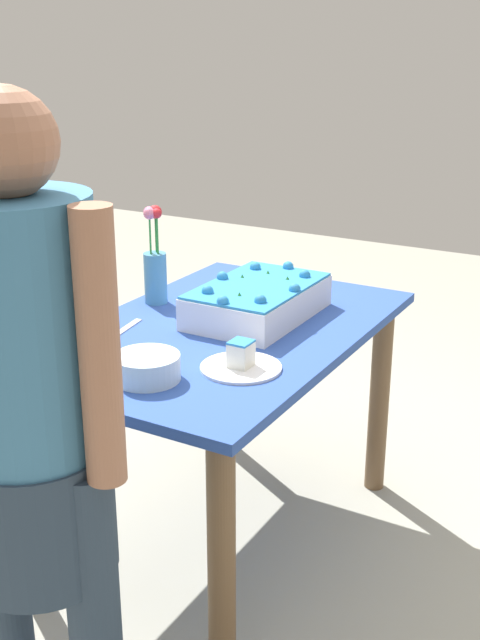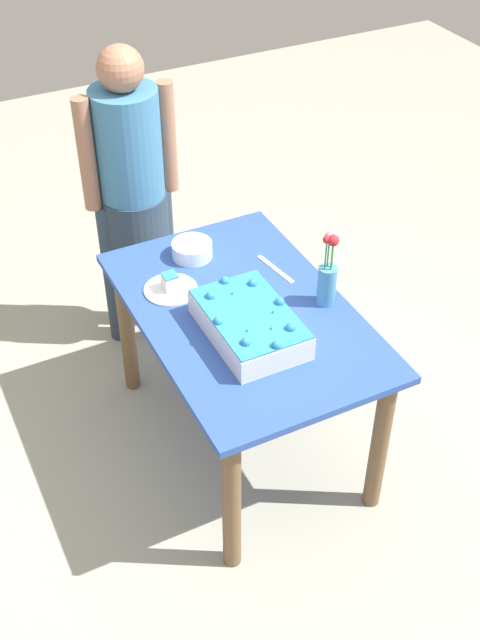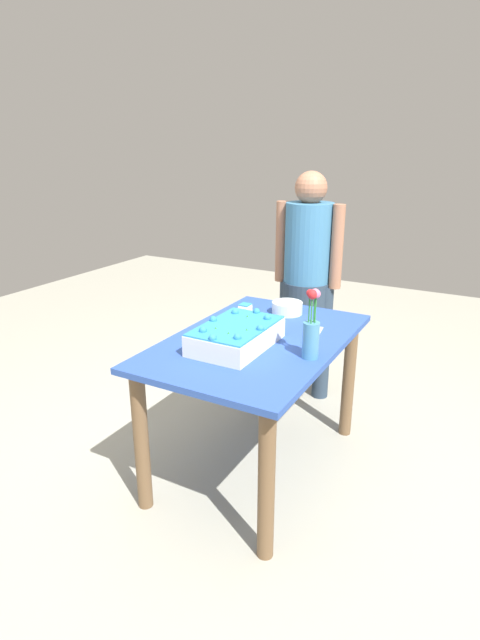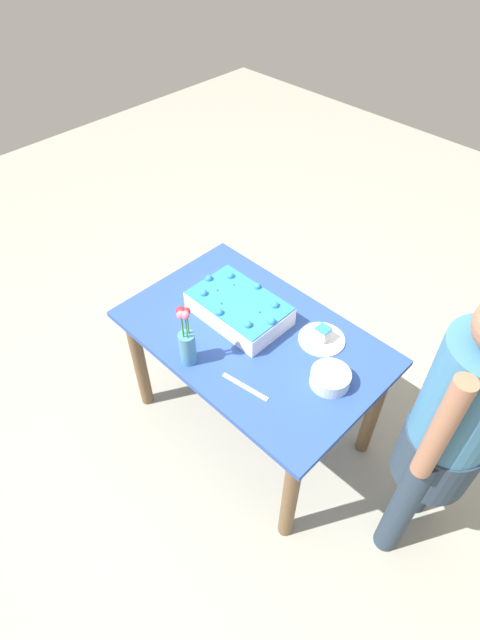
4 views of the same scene
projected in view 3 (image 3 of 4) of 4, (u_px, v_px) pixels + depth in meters
The scene contains 8 objects.
ground_plane at pixel (256, 465), 2.70m from camera, with size 8.00×8.00×0.00m, color #A19F8F.
dining_table at pixel (258, 363), 2.50m from camera, with size 1.23×0.79×0.74m.
sheet_cake at pixel (236, 335), 2.35m from camera, with size 0.46×0.30×0.13m.
serving_plate_with_slice at pixel (245, 314), 2.75m from camera, with size 0.22×0.22×0.08m.
cake_knife at pixel (317, 335), 2.50m from camera, with size 0.23×0.02×0.00m, color silver.
flower_vase at pixel (311, 331), 2.19m from camera, with size 0.07×0.07×0.32m.
fruit_bowl at pixel (287, 308), 2.81m from camera, with size 0.17×0.17×0.07m, color silver.
person_standing at pixel (307, 273), 3.22m from camera, with size 0.31×0.45×1.49m.
Camera 3 is at (-2.04, -1.03, 1.64)m, focal length 28.00 mm.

